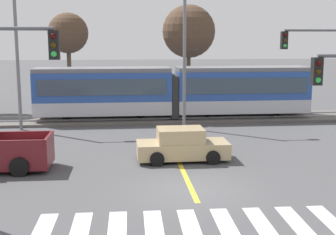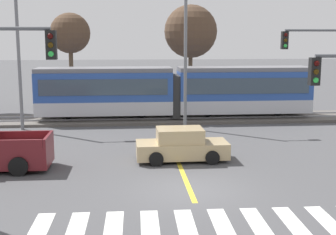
{
  "view_description": "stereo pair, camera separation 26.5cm",
  "coord_description": "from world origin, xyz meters",
  "px_view_note": "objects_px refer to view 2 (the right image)",
  "views": [
    {
      "loc": [
        -2.54,
        -16.56,
        5.67
      ],
      "look_at": [
        -0.23,
        6.72,
        1.6
      ],
      "focal_mm": 50.0,
      "sensor_mm": 36.0,
      "label": 1
    },
    {
      "loc": [
        -2.28,
        -16.58,
        5.67
      ],
      "look_at": [
        -0.23,
        6.72,
        1.6
      ],
      "focal_mm": 50.0,
      "sensor_mm": 36.0,
      "label": 2
    }
  ],
  "objects_px": {
    "sedan_crossing": "(182,146)",
    "traffic_light_mid_right": "(332,65)",
    "bare_tree_west": "(70,34)",
    "light_rail_tram": "(175,90)",
    "street_lamp_west": "(22,51)",
    "bare_tree_east": "(191,32)",
    "street_lamp_centre": "(189,50)"
  },
  "relations": [
    {
      "from": "sedan_crossing",
      "to": "street_lamp_centre",
      "type": "relative_size",
      "value": 0.5
    },
    {
      "from": "traffic_light_mid_right",
      "to": "light_rail_tram",
      "type": "bearing_deg",
      "value": 132.15
    },
    {
      "from": "sedan_crossing",
      "to": "traffic_light_mid_right",
      "type": "distance_m",
      "value": 9.21
    },
    {
      "from": "traffic_light_mid_right",
      "to": "street_lamp_west",
      "type": "bearing_deg",
      "value": 161.76
    },
    {
      "from": "street_lamp_centre",
      "to": "bare_tree_east",
      "type": "distance_m",
      "value": 7.73
    },
    {
      "from": "sedan_crossing",
      "to": "light_rail_tram",
      "type": "bearing_deg",
      "value": 85.82
    },
    {
      "from": "traffic_light_mid_right",
      "to": "street_lamp_west",
      "type": "height_order",
      "value": "street_lamp_west"
    },
    {
      "from": "sedan_crossing",
      "to": "street_lamp_west",
      "type": "height_order",
      "value": "street_lamp_west"
    },
    {
      "from": "light_rail_tram",
      "to": "bare_tree_east",
      "type": "distance_m",
      "value": 6.2
    },
    {
      "from": "street_lamp_west",
      "to": "bare_tree_east",
      "type": "bearing_deg",
      "value": 32.15
    },
    {
      "from": "sedan_crossing",
      "to": "bare_tree_west",
      "type": "relative_size",
      "value": 0.57
    },
    {
      "from": "traffic_light_mid_right",
      "to": "bare_tree_east",
      "type": "relative_size",
      "value": 0.78
    },
    {
      "from": "street_lamp_centre",
      "to": "bare_tree_west",
      "type": "xyz_separation_m",
      "value": [
        -7.95,
        7.46,
        1.02
      ]
    },
    {
      "from": "light_rail_tram",
      "to": "traffic_light_mid_right",
      "type": "height_order",
      "value": "traffic_light_mid_right"
    },
    {
      "from": "street_lamp_west",
      "to": "street_lamp_centre",
      "type": "bearing_deg",
      "value": -3.03
    },
    {
      "from": "sedan_crossing",
      "to": "bare_tree_west",
      "type": "bearing_deg",
      "value": 113.87
    },
    {
      "from": "light_rail_tram",
      "to": "street_lamp_west",
      "type": "bearing_deg",
      "value": -164.94
    },
    {
      "from": "bare_tree_west",
      "to": "light_rail_tram",
      "type": "bearing_deg",
      "value": -30.5
    },
    {
      "from": "sedan_crossing",
      "to": "bare_tree_east",
      "type": "xyz_separation_m",
      "value": [
        2.44,
        15.1,
        5.32
      ]
    },
    {
      "from": "bare_tree_west",
      "to": "street_lamp_west",
      "type": "bearing_deg",
      "value": -106.79
    },
    {
      "from": "street_lamp_centre",
      "to": "bare_tree_east",
      "type": "xyz_separation_m",
      "value": [
        1.13,
        7.55,
        1.19
      ]
    },
    {
      "from": "sedan_crossing",
      "to": "street_lamp_centre",
      "type": "xyz_separation_m",
      "value": [
        1.31,
        7.55,
        4.13
      ]
    },
    {
      "from": "traffic_light_mid_right",
      "to": "bare_tree_east",
      "type": "bearing_deg",
      "value": 114.32
    },
    {
      "from": "light_rail_tram",
      "to": "street_lamp_west",
      "type": "distance_m",
      "value": 10.23
    },
    {
      "from": "light_rail_tram",
      "to": "sedan_crossing",
      "type": "xyz_separation_m",
      "value": [
        -0.78,
        -10.64,
        -1.35
      ]
    },
    {
      "from": "street_lamp_west",
      "to": "bare_tree_west",
      "type": "distance_m",
      "value": 7.31
    },
    {
      "from": "sedan_crossing",
      "to": "bare_tree_west",
      "type": "xyz_separation_m",
      "value": [
        -6.64,
        15.01,
        5.14
      ]
    },
    {
      "from": "bare_tree_east",
      "to": "sedan_crossing",
      "type": "bearing_deg",
      "value": -99.17
    },
    {
      "from": "bare_tree_east",
      "to": "street_lamp_west",
      "type": "bearing_deg",
      "value": -147.85
    },
    {
      "from": "street_lamp_centre",
      "to": "bare_tree_west",
      "type": "bearing_deg",
      "value": 136.83
    },
    {
      "from": "traffic_light_mid_right",
      "to": "street_lamp_centre",
      "type": "relative_size",
      "value": 0.74
    },
    {
      "from": "sedan_crossing",
      "to": "street_lamp_centre",
      "type": "bearing_deg",
      "value": 80.15
    }
  ]
}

